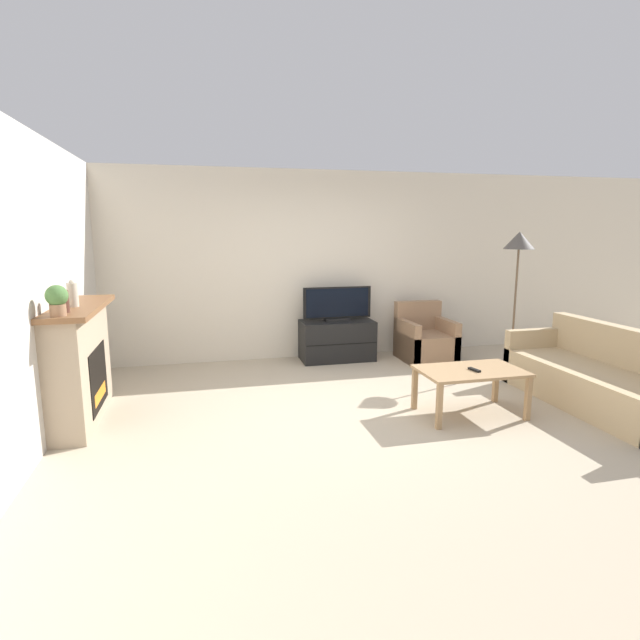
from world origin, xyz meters
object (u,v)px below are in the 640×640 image
object	(u,v)px
coffee_table	(471,375)
potted_plant	(57,299)
mantel_vase_centre_left	(73,294)
armchair	(425,341)
tv_stand	(337,340)
mantel_vase_left	(63,301)
remote	(474,370)
couch	(601,381)
fireplace	(80,362)
tv	(337,305)
floor_lamp	(519,248)

from	to	relation	value
coffee_table	potted_plant	bearing A→B (deg)	178.01
mantel_vase_centre_left	armchair	world-z (taller)	mantel_vase_centre_left
armchair	tv_stand	bearing A→B (deg)	166.97
mantel_vase_left	remote	world-z (taller)	mantel_vase_left
mantel_vase_left	couch	xyz separation A→B (m)	(5.25, -0.45, -0.97)
fireplace	tv_stand	xyz separation A→B (m)	(3.07, 1.64, -0.30)
tv	floor_lamp	world-z (taller)	floor_lamp
tv_stand	tv	distance (m)	0.51
tv_stand	coffee_table	bearing A→B (deg)	-73.24
mantel_vase_left	fireplace	bearing A→B (deg)	92.11
mantel_vase_left	tv_stand	size ratio (longest dim) A/B	0.22
mantel_vase_centre_left	coffee_table	distance (m)	3.93
mantel_vase_centre_left	coffee_table	size ratio (longest dim) A/B	0.25
mantel_vase_centre_left	potted_plant	world-z (taller)	potted_plant
couch	tv_stand	bearing A→B (deg)	130.85
tv	armchair	distance (m)	1.38
mantel_vase_centre_left	tv	world-z (taller)	mantel_vase_centre_left
potted_plant	remote	bearing A→B (deg)	-2.74
fireplace	armchair	size ratio (longest dim) A/B	1.86
mantel_vase_centre_left	couch	size ratio (longest dim) A/B	0.12
potted_plant	couch	size ratio (longest dim) A/B	0.12
mantel_vase_left	tv	bearing A→B (deg)	34.46
fireplace	mantel_vase_centre_left	distance (m)	0.70
fireplace	tv	distance (m)	3.48
coffee_table	remote	size ratio (longest dim) A/B	6.69
potted_plant	remote	size ratio (longest dim) A/B	1.69
mantel_vase_centre_left	floor_lamp	distance (m)	5.21
fireplace	couch	size ratio (longest dim) A/B	0.71
fireplace	armchair	xyz separation A→B (m)	(4.31, 1.35, -0.31)
floor_lamp	coffee_table	bearing A→B (deg)	-136.42
coffee_table	tv	bearing A→B (deg)	106.77
fireplace	armchair	world-z (taller)	fireplace
potted_plant	couch	distance (m)	5.35
mantel_vase_centre_left	potted_plant	bearing A→B (deg)	-90.00
fireplace	tv	xyz separation A→B (m)	(3.07, 1.64, 0.21)
coffee_table	remote	bearing A→B (deg)	-81.14
coffee_table	fireplace	bearing A→B (deg)	168.40
mantel_vase_left	potted_plant	xyz separation A→B (m)	(0.00, -0.19, 0.04)
fireplace	potted_plant	xyz separation A→B (m)	(0.02, -0.65, 0.71)
fireplace	floor_lamp	world-z (taller)	floor_lamp
fireplace	remote	size ratio (longest dim) A/B	9.84
mantel_vase_centre_left	potted_plant	distance (m)	0.53
mantel_vase_left	couch	distance (m)	5.36
armchair	remote	distance (m)	2.25
remote	couch	distance (m)	1.48
fireplace	potted_plant	distance (m)	0.96
potted_plant	floor_lamp	size ratio (longest dim) A/B	0.14
potted_plant	fireplace	bearing A→B (deg)	91.49
mantel_vase_centre_left	armchair	xyz separation A→B (m)	(4.29, 1.47, -1.00)
tv	armchair	xyz separation A→B (m)	(1.24, -0.29, -0.53)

